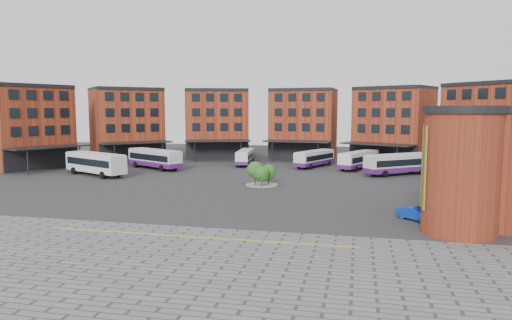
% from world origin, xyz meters
% --- Properties ---
extents(ground, '(160.00, 160.00, 0.00)m').
position_xyz_m(ground, '(0.00, 0.00, 0.00)').
color(ground, '#28282B').
rests_on(ground, ground).
extents(paving_zone, '(50.00, 22.00, 0.02)m').
position_xyz_m(paving_zone, '(2.00, -22.00, 0.01)').
color(paving_zone, slate).
rests_on(paving_zone, ground).
extents(yellow_line, '(26.00, 0.15, 0.02)m').
position_xyz_m(yellow_line, '(2.00, -14.00, 0.03)').
color(yellow_line, gold).
rests_on(yellow_line, paving_zone).
extents(main_building, '(94.14, 42.48, 14.60)m').
position_xyz_m(main_building, '(-4.77, 38.25, 7.23)').
color(main_building, brown).
rests_on(main_building, ground).
extents(tree_island, '(4.40, 4.40, 3.33)m').
position_xyz_m(tree_island, '(2.03, 11.62, 1.75)').
color(tree_island, gray).
rests_on(tree_island, ground).
extents(bus_a, '(12.44, 7.93, 3.52)m').
position_xyz_m(bus_a, '(-25.32, 15.38, 2.09)').
color(bus_a, silver).
rests_on(bus_a, ground).
extents(bus_b, '(11.81, 8.29, 3.38)m').
position_xyz_m(bus_b, '(-19.76, 24.78, 1.83)').
color(bus_b, silver).
rests_on(bus_b, ground).
extents(bus_c, '(3.27, 9.99, 2.76)m').
position_xyz_m(bus_c, '(-5.81, 33.88, 1.50)').
color(bus_c, silver).
rests_on(bus_c, ground).
extents(bus_d, '(6.51, 10.48, 2.94)m').
position_xyz_m(bus_d, '(7.11, 33.39, 1.59)').
color(bus_d, silver).
rests_on(bus_d, ground).
extents(bus_e, '(6.96, 10.84, 3.05)m').
position_xyz_m(bus_e, '(14.87, 32.14, 1.65)').
color(bus_e, silver).
rests_on(bus_e, ground).
extents(bus_f, '(10.97, 9.31, 3.31)m').
position_xyz_m(bus_f, '(20.94, 26.39, 1.80)').
color(bus_f, silver).
rests_on(bus_f, ground).
extents(blue_car, '(3.75, 3.53, 1.26)m').
position_xyz_m(blue_car, '(20.16, -4.15, 0.63)').
color(blue_car, '#0D34AF').
rests_on(blue_car, ground).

